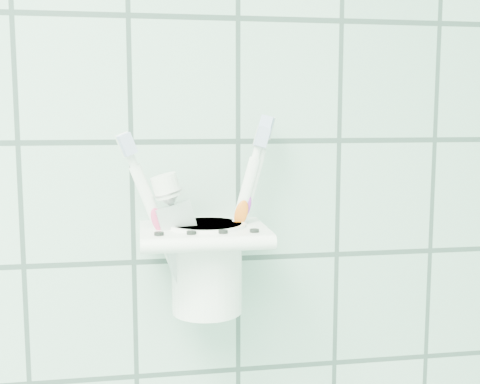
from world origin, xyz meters
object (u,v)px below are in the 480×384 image
at_px(toothbrush_pink, 190,214).
at_px(toothbrush_orange, 216,212).
at_px(holder_bracket, 204,235).
at_px(toothpaste_tube, 199,229).
at_px(toothbrush_blue, 220,206).
at_px(cup, 207,264).

bearing_deg(toothbrush_pink, toothbrush_orange, -15.80).
height_order(holder_bracket, toothpaste_tube, toothpaste_tube).
bearing_deg(toothbrush_pink, toothpaste_tube, -51.82).
distance_m(toothbrush_pink, toothpaste_tube, 0.02).
bearing_deg(toothpaste_tube, toothbrush_pink, 134.45).
xyz_separation_m(toothbrush_pink, toothbrush_blue, (0.03, 0.01, 0.01)).
relative_size(toothbrush_pink, toothpaste_tube, 1.26).
xyz_separation_m(toothbrush_orange, toothpaste_tube, (-0.02, -0.01, -0.02)).
xyz_separation_m(holder_bracket, cup, (0.00, 0.00, -0.03)).
height_order(holder_bracket, toothbrush_blue, toothbrush_blue).
xyz_separation_m(cup, toothbrush_pink, (-0.02, -0.00, 0.05)).
height_order(cup, toothbrush_pink, toothbrush_pink).
xyz_separation_m(holder_bracket, toothbrush_orange, (0.01, 0.01, 0.02)).
height_order(cup, toothbrush_blue, toothbrush_blue).
xyz_separation_m(toothbrush_pink, toothbrush_orange, (0.03, 0.00, 0.00)).
height_order(toothbrush_pink, toothpaste_tube, toothbrush_pink).
bearing_deg(holder_bracket, cup, 49.59).
distance_m(toothbrush_pink, toothbrush_blue, 0.03).
bearing_deg(toothbrush_blue, toothpaste_tube, -122.86).
relative_size(toothbrush_pink, toothbrush_blue, 0.93).
height_order(toothbrush_pink, toothbrush_blue, toothbrush_blue).
relative_size(holder_bracket, toothbrush_orange, 0.67).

